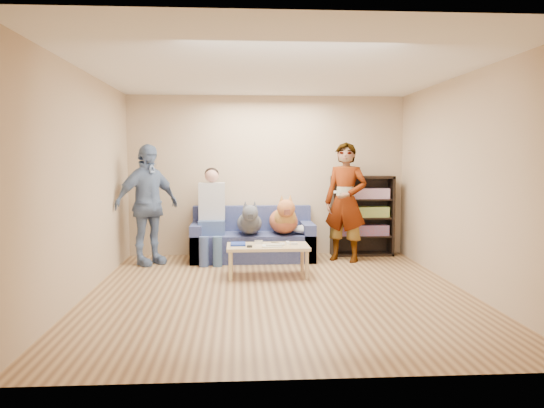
{
  "coord_description": "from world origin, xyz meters",
  "views": [
    {
      "loc": [
        -0.48,
        -6.18,
        1.6
      ],
      "look_at": [
        0.0,
        1.2,
        0.95
      ],
      "focal_mm": 35.0,
      "sensor_mm": 36.0,
      "label": 1
    }
  ],
  "objects": [
    {
      "name": "headphone_cup_a",
      "position": [
        0.12,
        0.86,
        0.43
      ],
      "size": [
        0.07,
        0.07,
        0.02
      ],
      "primitive_type": "cylinder",
      "color": "white",
      "rests_on": "coffee_table"
    },
    {
      "name": "blanket",
      "position": [
        0.54,
        1.89,
        0.49
      ],
      "size": [
        0.38,
        0.32,
        0.13
      ],
      "primitive_type": "ellipsoid",
      "color": "#A5A4A9",
      "rests_on": "sofa"
    },
    {
      "name": "controller_a",
      "position": [
        0.2,
        0.98,
        0.43
      ],
      "size": [
        0.04,
        0.13,
        0.03
      ],
      "primitive_type": "cube",
      "color": "white",
      "rests_on": "coffee_table"
    },
    {
      "name": "person_standing_right",
      "position": [
        1.18,
        1.86,
        0.92
      ],
      "size": [
        0.8,
        0.72,
        1.83
      ],
      "primitive_type": "imported",
      "rotation": [
        0.0,
        0.0,
        -0.55
      ],
      "color": "gray",
      "rests_on": "ground"
    },
    {
      "name": "wall_right",
      "position": [
        2.25,
        0.0,
        1.3
      ],
      "size": [
        0.0,
        5.0,
        5.0
      ],
      "primitive_type": "plane",
      "rotation": [
        1.57,
        0.0,
        -1.57
      ],
      "color": "tan",
      "rests_on": "ground"
    },
    {
      "name": "headphone_cup_b",
      "position": [
        0.12,
        0.94,
        0.43
      ],
      "size": [
        0.07,
        0.07,
        0.02
      ],
      "primitive_type": "cylinder",
      "color": "silver",
      "rests_on": "coffee_table"
    },
    {
      "name": "dog_tan",
      "position": [
        0.23,
        1.9,
        0.65
      ],
      "size": [
        0.44,
        1.18,
        0.64
      ],
      "color": "#BE5D3A",
      "rests_on": "sofa"
    },
    {
      "name": "held_controller",
      "position": [
        0.98,
        1.66,
        1.09
      ],
      "size": [
        0.07,
        0.13,
        0.03
      ],
      "primitive_type": "cube",
      "rotation": [
        0.0,
        0.0,
        -0.21
      ],
      "color": "white",
      "rests_on": "person_standing_right"
    },
    {
      "name": "pen_black",
      "position": [
        0.04,
        1.06,
        0.42
      ],
      "size": [
        0.13,
        0.08,
        0.01
      ],
      "primitive_type": "cylinder",
      "rotation": [
        0.0,
        1.57,
        -0.52
      ],
      "color": "black",
      "rests_on": "coffee_table"
    },
    {
      "name": "controller_b",
      "position": [
        0.28,
        0.9,
        0.43
      ],
      "size": [
        0.09,
        0.06,
        0.03
      ],
      "primitive_type": "cube",
      "color": "silver",
      "rests_on": "coffee_table"
    },
    {
      "name": "coffee_table",
      "position": [
        -0.08,
        0.88,
        0.37
      ],
      "size": [
        1.1,
        0.6,
        0.42
      ],
      "color": "#DAB386",
      "rests_on": "ground"
    },
    {
      "name": "dog_gray",
      "position": [
        -0.3,
        1.85,
        0.62
      ],
      "size": [
        0.38,
        1.24,
        0.55
      ],
      "color": "#4C5057",
      "rests_on": "sofa"
    },
    {
      "name": "camera_silver",
      "position": [
        -0.2,
        1.0,
        0.45
      ],
      "size": [
        0.11,
        0.06,
        0.05
      ],
      "primitive_type": "cube",
      "color": "silver",
      "rests_on": "coffee_table"
    },
    {
      "name": "magazine",
      "position": [
        0.0,
        0.8,
        0.44
      ],
      "size": [
        0.22,
        0.17,
        0.01
      ],
      "primitive_type": "cube",
      "color": "#AEA38B",
      "rests_on": "coffee_table"
    },
    {
      "name": "person_standing_left",
      "position": [
        -1.83,
        1.78,
        0.9
      ],
      "size": [
        1.08,
        1.03,
        1.8
      ],
      "primitive_type": "imported",
      "rotation": [
        0.0,
        0.0,
        0.73
      ],
      "color": "#6A7FA9",
      "rests_on": "ground"
    },
    {
      "name": "pen_orange",
      "position": [
        -0.1,
        0.72,
        0.42
      ],
      "size": [
        0.13,
        0.06,
        0.01
      ],
      "primitive_type": "cylinder",
      "rotation": [
        0.0,
        1.57,
        0.35
      ],
      "color": "orange",
      "rests_on": "coffee_table"
    },
    {
      "name": "wall_left",
      "position": [
        -2.25,
        0.0,
        1.3
      ],
      "size": [
        0.0,
        5.0,
        5.0
      ],
      "primitive_type": "plane",
      "rotation": [
        1.57,
        0.0,
        1.57
      ],
      "color": "tan",
      "rests_on": "ground"
    },
    {
      "name": "sofa",
      "position": [
        -0.25,
        2.1,
        0.28
      ],
      "size": [
        1.9,
        0.85,
        0.82
      ],
      "color": "#515B93",
      "rests_on": "ground"
    },
    {
      "name": "papers",
      "position": [
        -0.03,
        0.78,
        0.43
      ],
      "size": [
        0.26,
        0.2,
        0.02
      ],
      "primitive_type": "cube",
      "color": "silver",
      "rests_on": "coffee_table"
    },
    {
      "name": "ceiling",
      "position": [
        0.0,
        0.0,
        2.6
      ],
      "size": [
        5.0,
        5.0,
        0.0
      ],
      "primitive_type": "plane",
      "rotation": [
        3.14,
        0.0,
        0.0
      ],
      "color": "white",
      "rests_on": "ground"
    },
    {
      "name": "person_seated",
      "position": [
        -0.88,
        1.97,
        0.77
      ],
      "size": [
        0.4,
        0.73,
        1.47
      ],
      "color": "#455C98",
      "rests_on": "sofa"
    },
    {
      "name": "wall_front",
      "position": [
        0.0,
        -2.5,
        1.3
      ],
      "size": [
        4.5,
        0.0,
        4.5
      ],
      "primitive_type": "plane",
      "rotation": [
        -1.57,
        0.0,
        0.0
      ],
      "color": "tan",
      "rests_on": "ground"
    },
    {
      "name": "notebook_blue",
      "position": [
        -0.48,
        0.93,
        0.43
      ],
      "size": [
        0.2,
        0.26,
        0.03
      ],
      "primitive_type": "cube",
      "color": "#1B3399",
      "rests_on": "coffee_table"
    },
    {
      "name": "ground",
      "position": [
        0.0,
        0.0,
        0.0
      ],
      "size": [
        5.0,
        5.0,
        0.0
      ],
      "primitive_type": "plane",
      "color": "brown",
      "rests_on": "ground"
    },
    {
      "name": "wall_back",
      "position": [
        0.0,
        2.5,
        1.3
      ],
      "size": [
        4.5,
        0.0,
        4.5
      ],
      "primitive_type": "plane",
      "rotation": [
        1.57,
        0.0,
        0.0
      ],
      "color": "tan",
      "rests_on": "ground"
    },
    {
      "name": "wallet",
      "position": [
        -0.33,
        0.76,
        0.43
      ],
      "size": [
        0.07,
        0.12,
        0.02
      ],
      "primitive_type": "cube",
      "color": "black",
      "rests_on": "coffee_table"
    },
    {
      "name": "bookshelf",
      "position": [
        1.55,
        2.33,
        0.68
      ],
      "size": [
        1.0,
        0.34,
        1.3
      ],
      "color": "black",
      "rests_on": "ground"
    }
  ]
}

